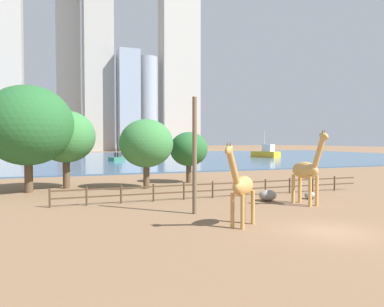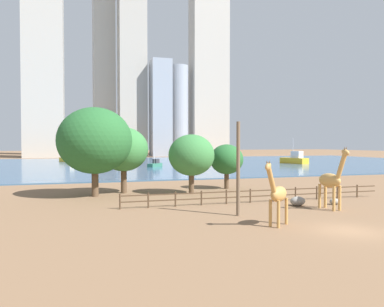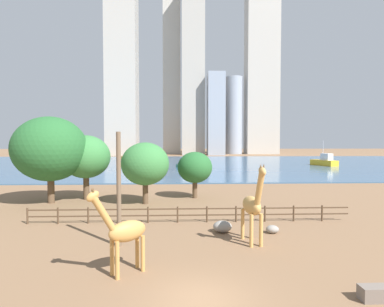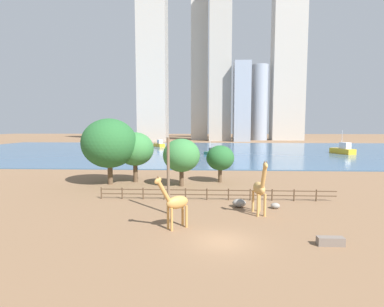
{
  "view_description": "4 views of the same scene",
  "coord_description": "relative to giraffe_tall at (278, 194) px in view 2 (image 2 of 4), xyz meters",
  "views": [
    {
      "loc": [
        -12.93,
        -14.65,
        4.53
      ],
      "look_at": [
        3.45,
        28.45,
        2.88
      ],
      "focal_mm": 35.0,
      "sensor_mm": 36.0,
      "label": 1
    },
    {
      "loc": [
        -16.2,
        -19.49,
        5.51
      ],
      "look_at": [
        0.09,
        34.6,
        3.98
      ],
      "focal_mm": 35.0,
      "sensor_mm": 36.0,
      "label": 2
    },
    {
      "loc": [
        -0.86,
        -12.05,
        6.52
      ],
      "look_at": [
        1.16,
        38.56,
        4.59
      ],
      "focal_mm": 28.0,
      "sensor_mm": 36.0,
      "label": 3
    },
    {
      "loc": [
        -1.14,
        -20.7,
        8.24
      ],
      "look_at": [
        -3.5,
        27.77,
        3.71
      ],
      "focal_mm": 28.0,
      "sensor_mm": 36.0,
      "label": 4
    }
  ],
  "objects": [
    {
      "name": "ground_plane",
      "position": [
        3.61,
        77.42,
        -2.13
      ],
      "size": [
        400.0,
        400.0,
        0.0
      ],
      "primitive_type": "plane",
      "color": "brown"
    },
    {
      "name": "harbor_water",
      "position": [
        3.61,
        74.42,
        -2.03
      ],
      "size": [
        180.0,
        86.0,
        0.2
      ],
      "primitive_type": "cube",
      "color": "#3D6084",
      "rests_on": "ground"
    },
    {
      "name": "giraffe_tall",
      "position": [
        0.0,
        0.0,
        0.0
      ],
      "size": [
        2.8,
        2.37,
        4.46
      ],
      "rotation": [
        0.0,
        0.0,
        3.81
      ],
      "color": "#C18C47",
      "rests_on": "ground"
    },
    {
      "name": "giraffe_companion",
      "position": [
        7.4,
        4.21,
        0.31
      ],
      "size": [
        1.21,
        3.26,
        5.25
      ],
      "rotation": [
        0.0,
        0.0,
        4.85
      ],
      "color": "tan",
      "rests_on": "ground"
    },
    {
      "name": "utility_pole",
      "position": [
        -1.07,
        4.04,
        1.46
      ],
      "size": [
        0.28,
        0.28,
        7.17
      ],
      "primitive_type": "cylinder",
      "color": "brown",
      "rests_on": "ground"
    },
    {
      "name": "boulder_near_fence",
      "position": [
        5.81,
        6.67,
        -1.72
      ],
      "size": [
        1.36,
        1.1,
        0.82
      ],
      "primitive_type": "ellipsoid",
      "color": "gray",
      "rests_on": "ground"
    },
    {
      "name": "boulder_by_pole",
      "position": [
        9.35,
        6.29,
        -1.84
      ],
      "size": [
        0.91,
        0.75,
        0.57
      ],
      "primitive_type": "ellipsoid",
      "color": "gray",
      "rests_on": "ground"
    },
    {
      "name": "enclosure_fence",
      "position": [
        3.18,
        9.42,
        -1.36
      ],
      "size": [
        26.12,
        0.14,
        1.3
      ],
      "color": "#4C3826",
      "rests_on": "ground"
    },
    {
      "name": "tree_left_large",
      "position": [
        -0.92,
        16.91,
        2.09
      ],
      "size": [
        5.02,
        5.02,
        6.5
      ],
      "color": "brown",
      "rests_on": "ground"
    },
    {
      "name": "tree_center_broad",
      "position": [
        -7.92,
        19.65,
        2.71
      ],
      "size": [
        5.42,
        5.42,
        7.3
      ],
      "color": "brown",
      "rests_on": "ground"
    },
    {
      "name": "tree_right_tall",
      "position": [
        4.47,
        20.02,
        1.43
      ],
      "size": [
        4.04,
        4.04,
        5.4
      ],
      "color": "brown",
      "rests_on": "ground"
    },
    {
      "name": "tree_left_small",
      "position": [
        -11.08,
        17.79,
        3.65
      ],
      "size": [
        7.65,
        7.65,
        9.24
      ],
      "color": "brown",
      "rests_on": "ground"
    },
    {
      "name": "boat_ferry",
      "position": [
        3.73,
        61.02,
        -1.31
      ],
      "size": [
        3.88,
        3.94,
        3.66
      ],
      "rotation": [
        0.0,
        0.0,
        3.95
      ],
      "color": "#337259",
      "rests_on": "harbor_water"
    },
    {
      "name": "boat_sailboat",
      "position": [
        41.59,
        64.16,
        -0.8
      ],
      "size": [
        4.91,
        7.95,
        6.74
      ],
      "rotation": [
        0.0,
        0.0,
        1.89
      ],
      "color": "gold",
      "rests_on": "harbor_water"
    },
    {
      "name": "boat_tug",
      "position": [
        -15.63,
        90.45,
        -1.01
      ],
      "size": [
        5.18,
        6.39,
        2.71
      ],
      "rotation": [
        0.0,
        0.0,
        2.14
      ],
      "color": "gold",
      "rests_on": "harbor_water"
    },
    {
      "name": "skyline_tower_needle",
      "position": [
        32.26,
        149.51,
        18.91
      ],
      "size": [
        9.58,
        9.58,
        42.08
      ],
      "primitive_type": "cylinder",
      "color": "#939EAD",
      "rests_on": "ground"
    },
    {
      "name": "skyline_block_central",
      "position": [
        47.97,
        150.58,
        46.98
      ],
      "size": [
        17.6,
        10.61,
        98.22
      ],
      "primitive_type": "cube",
      "color": "#B7B2A8",
      "rests_on": "ground"
    },
    {
      "name": "skyline_tower_glass",
      "position": [
        9.51,
        141.54,
        42.06
      ],
      "size": [
        11.59,
        10.91,
        88.37
      ],
      "primitive_type": "cube",
      "color": "#ADA89E",
      "rests_on": "ground"
    },
    {
      "name": "skyline_block_left",
      "position": [
        -1.68,
        154.95,
        42.31
      ],
      "size": [
        9.46,
        15.4,
        88.87
      ],
      "primitive_type": "cube",
      "color": "#B7B2A8",
      "rests_on": "ground"
    },
    {
      "name": "skyline_block_right",
      "position": [
        -25.79,
        135.17,
        50.37
      ],
      "size": [
        14.84,
        13.22,
        105.0
      ],
      "primitive_type": "cube",
      "color": "#B7B2A8",
      "rests_on": "ground"
    },
    {
      "name": "skyline_tower_short",
      "position": [
        20.67,
        134.6,
        18.36
      ],
      "size": [
        8.43,
        8.39,
        40.97
      ],
      "primitive_type": "cube",
      "color": "#939EAD",
      "rests_on": "ground"
    }
  ]
}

